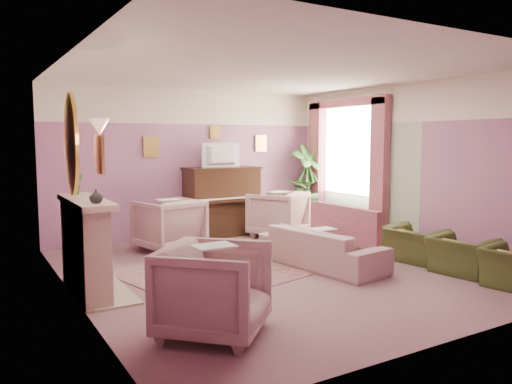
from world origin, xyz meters
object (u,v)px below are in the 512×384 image
sofa (322,240)px  olive_chair_c (416,239)px  piano (222,202)px  olive_chair_d (377,231)px  floral_armchair_right (278,212)px  olive_chair_b (462,249)px  floral_armchair_front (214,285)px  side_table (299,211)px  television (223,153)px  coffee_table (223,260)px  floral_armchair_left (169,222)px

sofa → olive_chair_c: sofa is taller
piano → sofa: bearing=-87.1°
olive_chair_d → olive_chair_c: bearing=-90.0°
sofa → floral_armchair_right: bearing=72.5°
olive_chair_d → olive_chair_b: bearing=-90.0°
floral_armchair_front → side_table: 5.97m
olive_chair_d → floral_armchair_right: bearing=110.9°
floral_armchair_front → olive_chair_b: size_ratio=1.22×
piano → olive_chair_c: 3.76m
floral_armchair_right → floral_armchair_front: bearing=-130.2°
piano → television: (0.00, -0.05, 0.95)m
television → side_table: 2.17m
floral_armchair_right → olive_chair_d: bearing=-69.1°
coffee_table → side_table: bearing=39.5°
television → floral_armchair_left: television is taller
floral_armchair_left → piano: bearing=29.3°
olive_chair_b → side_table: side_table is taller
piano → coffee_table: size_ratio=1.40×
olive_chair_c → side_table: side_table is taller
floral_armchair_front → sofa: bearing=31.4°
floral_armchair_right → floral_armchair_front: same height
floral_armchair_left → olive_chair_d: size_ratio=1.22×
floral_armchair_front → olive_chair_b: bearing=3.2°
floral_armchair_left → coffee_table: bearing=-88.1°
coffee_table → floral_armchair_left: bearing=91.9°
olive_chair_c → side_table: size_ratio=1.14×
floral_armchair_front → olive_chair_b: 3.91m
piano → floral_armchair_right: (0.86, -0.67, -0.16)m
floral_armchair_right → olive_chair_c: (0.73, -2.72, -0.14)m
olive_chair_b → side_table: (0.19, 4.13, 0.01)m
television → floral_armchair_front: television is taller
olive_chair_b → olive_chair_d: size_ratio=1.00×
piano → floral_armchair_left: 1.59m
floral_armchair_right → olive_chair_b: (0.73, -3.54, -0.14)m
television → sofa: bearing=-87.1°
floral_armchair_front → olive_chair_d: (3.90, 1.86, -0.14)m
floral_armchair_left → side_table: floral_armchair_left is taller
olive_chair_d → coffee_table: bearing=-178.7°
olive_chair_c → olive_chair_d: (0.00, 0.82, 0.00)m
floral_armchair_left → floral_armchair_front: size_ratio=1.00×
floral_armchair_right → olive_chair_d: floral_armchair_right is taller
floral_armchair_front → olive_chair_c: floral_armchair_front is taller
piano → olive_chair_b: size_ratio=1.75×
olive_chair_d → floral_armchair_front: bearing=-154.5°
floral_armchair_front → olive_chair_c: size_ratio=1.22×
side_table → floral_armchair_front: bearing=-133.3°
olive_chair_b → floral_armchair_right: bearing=101.6°
olive_chair_c → television: bearing=115.4°
television → side_table: (1.78, -0.03, -1.25)m
sofa → floral_armchair_right: size_ratio=2.02×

